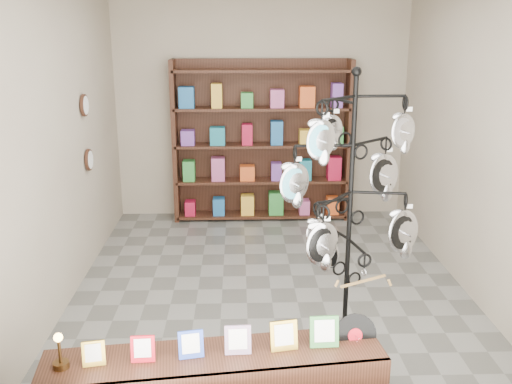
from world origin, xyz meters
TOP-DOWN VIEW (x-y plane):
  - ground at (0.00, 0.00)m, footprint 5.00×5.00m
  - room_envelope at (0.00, 0.00)m, footprint 5.00×5.00m
  - display_tree at (0.57, -1.06)m, footprint 1.26×1.26m
  - back_shelving at (0.00, 2.30)m, footprint 2.42×0.36m
  - wall_clocks at (-1.97, 0.80)m, footprint 0.03×0.24m

SIDE VIEW (x-z plane):
  - ground at x=0.00m, z-range 0.00..0.00m
  - back_shelving at x=0.00m, z-range -0.07..2.13m
  - display_tree at x=0.57m, z-range 0.18..2.51m
  - wall_clocks at x=-1.97m, z-range 1.08..1.92m
  - room_envelope at x=0.00m, z-range -0.65..4.35m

